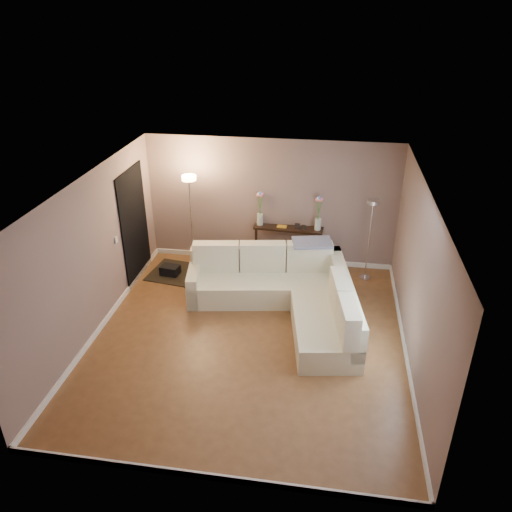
# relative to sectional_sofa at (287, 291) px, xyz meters

# --- Properties ---
(floor) EXTENTS (5.00, 5.50, 0.01)m
(floor) POSITION_rel_sectional_sofa_xyz_m (-0.53, -0.95, -0.37)
(floor) COLOR brown
(floor) RESTS_ON ground
(ceiling) EXTENTS (5.00, 5.50, 0.01)m
(ceiling) POSITION_rel_sectional_sofa_xyz_m (-0.53, -0.95, 2.24)
(ceiling) COLOR white
(ceiling) RESTS_ON ground
(wall_back) EXTENTS (5.00, 0.02, 2.60)m
(wall_back) POSITION_rel_sectional_sofa_xyz_m (-0.53, 1.81, 0.93)
(wall_back) COLOR gray
(wall_back) RESTS_ON ground
(wall_front) EXTENTS (5.00, 0.02, 2.60)m
(wall_front) POSITION_rel_sectional_sofa_xyz_m (-0.53, -3.71, 0.93)
(wall_front) COLOR gray
(wall_front) RESTS_ON ground
(wall_left) EXTENTS (0.02, 5.50, 2.60)m
(wall_left) POSITION_rel_sectional_sofa_xyz_m (-3.04, -0.95, 0.93)
(wall_left) COLOR gray
(wall_left) RESTS_ON ground
(wall_right) EXTENTS (0.02, 5.50, 2.60)m
(wall_right) POSITION_rel_sectional_sofa_xyz_m (1.98, -0.95, 0.93)
(wall_right) COLOR gray
(wall_right) RESTS_ON ground
(baseboard_back) EXTENTS (5.00, 0.03, 0.10)m
(baseboard_back) POSITION_rel_sectional_sofa_xyz_m (-0.53, 1.78, -0.32)
(baseboard_back) COLOR white
(baseboard_back) RESTS_ON ground
(baseboard_front) EXTENTS (5.00, 0.03, 0.10)m
(baseboard_front) POSITION_rel_sectional_sofa_xyz_m (-0.53, -3.69, -0.32)
(baseboard_front) COLOR white
(baseboard_front) RESTS_ON ground
(baseboard_left) EXTENTS (0.03, 5.50, 0.10)m
(baseboard_left) POSITION_rel_sectional_sofa_xyz_m (-3.01, -0.95, -0.32)
(baseboard_left) COLOR white
(baseboard_left) RESTS_ON ground
(baseboard_right) EXTENTS (0.03, 5.50, 0.10)m
(baseboard_right) POSITION_rel_sectional_sofa_xyz_m (1.96, -0.95, -0.32)
(baseboard_right) COLOR white
(baseboard_right) RESTS_ON ground
(doorway) EXTENTS (0.02, 1.20, 2.20)m
(doorway) POSITION_rel_sectional_sofa_xyz_m (-3.01, 0.75, 0.73)
(doorway) COLOR black
(doorway) RESTS_ON ground
(switch_plate) EXTENTS (0.02, 0.08, 0.12)m
(switch_plate) POSITION_rel_sectional_sofa_xyz_m (-3.01, -0.10, 0.83)
(switch_plate) COLOR white
(switch_plate) RESTS_ON ground
(sectional_sofa) EXTENTS (3.19, 2.80, 0.99)m
(sectional_sofa) POSITION_rel_sectional_sofa_xyz_m (0.00, 0.00, 0.00)
(sectional_sofa) COLOR #ECE8BF
(sectional_sofa) RESTS_ON floor
(throw_blanket) EXTENTS (0.78, 0.55, 0.09)m
(throw_blanket) POSITION_rel_sectional_sofa_xyz_m (0.37, 0.75, 0.62)
(throw_blanket) COLOR gray
(throw_blanket) RESTS_ON sectional_sofa
(console_table) EXTENTS (1.40, 0.45, 0.85)m
(console_table) POSITION_rel_sectional_sofa_xyz_m (-0.23, 1.70, 0.11)
(console_table) COLOR black
(console_table) RESTS_ON floor
(leaning_mirror) EXTENTS (0.98, 0.11, 0.77)m
(leaning_mirror) POSITION_rel_sectional_sofa_xyz_m (-0.14, 1.86, 0.86)
(leaning_mirror) COLOR black
(leaning_mirror) RESTS_ON console_table
(table_decor) EXTENTS (0.59, 0.14, 0.14)m
(table_decor) POSITION_rel_sectional_sofa_xyz_m (-0.16, 1.65, 0.50)
(table_decor) COLOR gold
(table_decor) RESTS_ON console_table
(flower_vase_left) EXTENTS (0.16, 0.14, 0.73)m
(flower_vase_left) POSITION_rel_sectional_sofa_xyz_m (-0.73, 1.72, 0.77)
(flower_vase_left) COLOR silver
(flower_vase_left) RESTS_ON console_table
(flower_vase_right) EXTENTS (0.16, 0.14, 0.73)m
(flower_vase_right) POSITION_rel_sectional_sofa_xyz_m (0.43, 1.65, 0.77)
(flower_vase_right) COLOR silver
(flower_vase_right) RESTS_ON console_table
(floor_lamp_lit) EXTENTS (0.31, 0.31, 1.95)m
(floor_lamp_lit) POSITION_rel_sectional_sofa_xyz_m (-2.04, 1.30, 1.01)
(floor_lamp_lit) COLOR silver
(floor_lamp_lit) RESTS_ON floor
(floor_lamp_unlit) EXTENTS (0.26, 0.26, 1.65)m
(floor_lamp_unlit) POSITION_rel_sectional_sofa_xyz_m (1.43, 1.34, 0.80)
(floor_lamp_unlit) COLOR silver
(floor_lamp_unlit) RESTS_ON floor
(charcoal_rug) EXTENTS (1.40, 1.13, 0.02)m
(charcoal_rug) POSITION_rel_sectional_sofa_xyz_m (-2.20, 0.95, -0.36)
(charcoal_rug) COLOR black
(charcoal_rug) RESTS_ON floor
(black_bag) EXTENTS (0.39, 0.30, 0.23)m
(black_bag) POSITION_rel_sectional_sofa_xyz_m (-2.43, 0.88, -0.29)
(black_bag) COLOR black
(black_bag) RESTS_ON charcoal_rug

